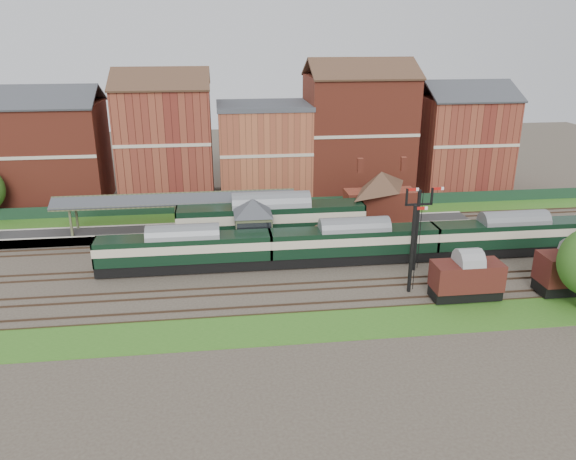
{
  "coord_description": "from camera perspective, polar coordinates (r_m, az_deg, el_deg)",
  "views": [
    {
      "loc": [
        -6.21,
        -50.09,
        21.95
      ],
      "look_at": [
        0.39,
        2.0,
        3.0
      ],
      "focal_mm": 35.0,
      "sensor_mm": 36.0,
      "label": 1
    }
  ],
  "objects": [
    {
      "name": "signal_box",
      "position": [
        56.64,
        -3.56,
        0.46
      ],
      "size": [
        5.4,
        5.4,
        6.0
      ],
      "color": "#606C4D",
      "rests_on": "ground"
    },
    {
      "name": "fence",
      "position": [
        71.59,
        -1.92,
        2.61
      ],
      "size": [
        90.0,
        0.12,
        1.5
      ],
      "primitive_type": "cube",
      "color": "#193823",
      "rests_on": "ground"
    },
    {
      "name": "goods_van_b",
      "position": [
        54.79,
        27.18,
        -3.6
      ],
      "size": [
        6.42,
        2.78,
        3.89
      ],
      "color": "black",
      "rests_on": "ground"
    },
    {
      "name": "station_building",
      "position": [
        65.09,
        9.34,
        3.53
      ],
      "size": [
        8.1,
        8.1,
        5.9
      ],
      "color": "#933825",
      "rests_on": "platform"
    },
    {
      "name": "semaphore_bracket",
      "position": [
        53.84,
        13.02,
        0.55
      ],
      "size": [
        3.6,
        0.25,
        8.18
      ],
      "color": "black",
      "rests_on": "ground"
    },
    {
      "name": "canopy",
      "position": [
        62.5,
        -11.34,
        3.32
      ],
      "size": [
        26.0,
        3.89,
        4.08
      ],
      "color": "#424B2E",
      "rests_on": "platform"
    },
    {
      "name": "semaphore_siding",
      "position": [
        49.37,
        12.51,
        -1.78
      ],
      "size": [
        1.23,
        0.25,
        8.0
      ],
      "color": "black",
      "rests_on": "ground"
    },
    {
      "name": "brick_hut",
      "position": [
        58.33,
        4.35,
        -1.06
      ],
      "size": [
        3.2,
        2.64,
        2.94
      ],
      "color": "maroon",
      "rests_on": "ground"
    },
    {
      "name": "ground",
      "position": [
        55.04,
        -0.14,
        -3.66
      ],
      "size": [
        160.0,
        160.0,
        0.0
      ],
      "primitive_type": "plane",
      "color": "#473D33",
      "rests_on": "ground"
    },
    {
      "name": "dmu_train",
      "position": [
        55.35,
        6.7,
        -1.17
      ],
      "size": [
        49.33,
        2.6,
        3.79
      ],
      "color": "black",
      "rests_on": "ground"
    },
    {
      "name": "town_backdrop",
      "position": [
        76.81,
        -2.6,
        8.6
      ],
      "size": [
        69.0,
        10.0,
        16.0
      ],
      "color": "#933825",
      "rests_on": "ground"
    },
    {
      "name": "platform",
      "position": [
        63.58,
        -5.7,
        0.03
      ],
      "size": [
        55.0,
        3.4,
        1.0
      ],
      "primitive_type": "cube",
      "color": "#2D2D2D",
      "rests_on": "ground"
    },
    {
      "name": "grass_front",
      "position": [
        44.39,
        1.8,
        -9.76
      ],
      "size": [
        90.0,
        5.0,
        0.06
      ],
      "primitive_type": "cube",
      "color": "#2D6619",
      "rests_on": "ground"
    },
    {
      "name": "goods_van_a",
      "position": [
        50.05,
        17.68,
        -4.62
      ],
      "size": [
        5.84,
        2.53,
        3.54
      ],
      "color": "black",
      "rests_on": "ground"
    },
    {
      "name": "platform_railcar",
      "position": [
        60.03,
        -1.73,
        1.1
      ],
      "size": [
        19.97,
        3.14,
        4.6
      ],
      "color": "black",
      "rests_on": "ground"
    },
    {
      "name": "grass_back",
      "position": [
        69.91,
        -1.76,
        1.56
      ],
      "size": [
        90.0,
        4.5,
        0.06
      ],
      "primitive_type": "cube",
      "color": "#2D6619",
      "rests_on": "ground"
    }
  ]
}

